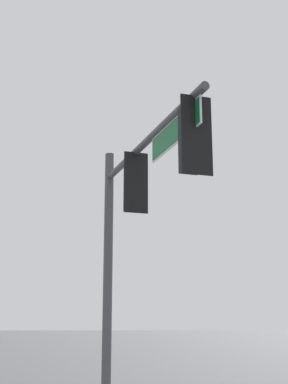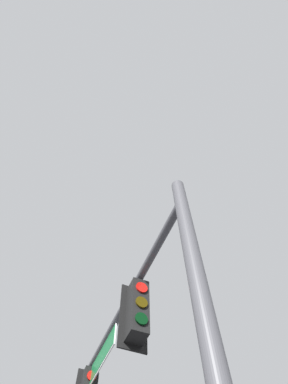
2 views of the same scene
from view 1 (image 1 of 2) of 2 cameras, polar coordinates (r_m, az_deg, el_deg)
name	(u,v)px [view 1 (image 1 of 2)]	position (r m, az deg, el deg)	size (l,w,h in m)	color
signal_pole_near	(136,208)	(11.01, -0.90, -1.68)	(5.54, 1.40, 6.07)	#47474C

